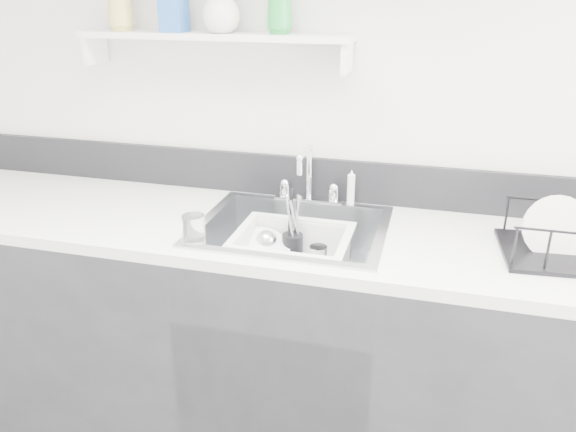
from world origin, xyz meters
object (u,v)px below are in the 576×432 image
(counter_run, at_px, (291,340))
(wash_tub, at_px, (292,255))
(sink, at_px, (292,251))
(dish_rack, at_px, (573,236))

(counter_run, distance_m, wash_tub, 0.37)
(sink, xyz_separation_m, wash_tub, (0.01, -0.02, -0.00))
(wash_tub, xyz_separation_m, dish_rack, (0.87, 0.03, 0.16))
(counter_run, bearing_deg, wash_tub, -70.49)
(sink, xyz_separation_m, dish_rack, (0.87, 0.00, 0.16))
(counter_run, relative_size, dish_rack, 8.05)
(dish_rack, bearing_deg, wash_tub, 177.59)
(counter_run, height_order, wash_tub, counter_run)
(counter_run, xyz_separation_m, wash_tub, (0.01, -0.02, 0.37))
(counter_run, height_order, sink, sink)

